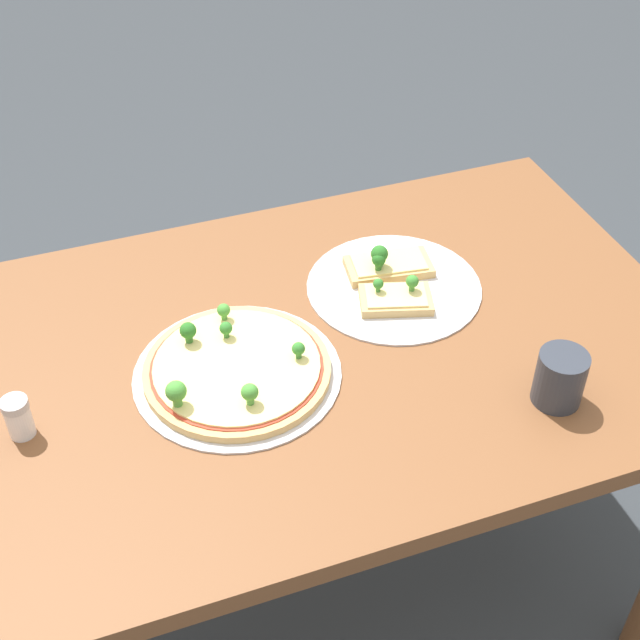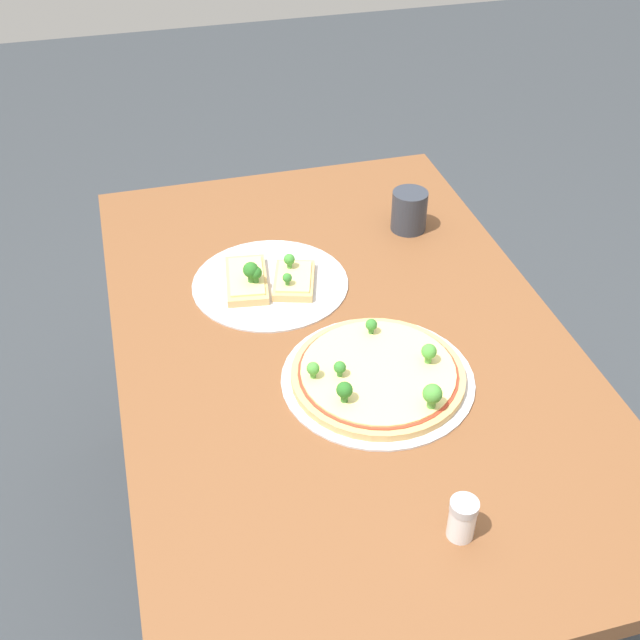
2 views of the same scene
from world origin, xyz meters
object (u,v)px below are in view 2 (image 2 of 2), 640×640
(dining_table, at_px, (341,373))
(pizza_tray_slice, at_px, (268,281))
(pizza_tray_whole, at_px, (378,375))
(drinking_cup, at_px, (409,211))
(condiment_shaker, at_px, (462,519))

(dining_table, relative_size, pizza_tray_slice, 4.16)
(dining_table, relative_size, pizza_tray_whole, 3.89)
(drinking_cup, xyz_separation_m, condiment_shaker, (0.79, -0.21, -0.01))
(drinking_cup, distance_m, condiment_shaker, 0.82)
(dining_table, height_order, pizza_tray_whole, pizza_tray_whole)
(pizza_tray_whole, height_order, condiment_shaker, same)
(pizza_tray_whole, relative_size, pizza_tray_slice, 1.07)
(pizza_tray_whole, distance_m, drinking_cup, 0.51)
(drinking_cup, bearing_deg, dining_table, -37.36)
(dining_table, bearing_deg, pizza_tray_slice, -153.14)
(pizza_tray_slice, height_order, condiment_shaker, condiment_shaker)
(pizza_tray_slice, bearing_deg, dining_table, 26.86)
(pizza_tray_whole, distance_m, condiment_shaker, 0.34)
(dining_table, distance_m, drinking_cup, 0.43)
(dining_table, distance_m, pizza_tray_whole, 0.17)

